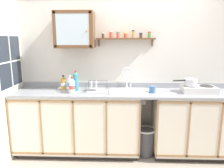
{
  "coord_description": "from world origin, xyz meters",
  "views": [
    {
      "loc": [
        -0.12,
        -2.75,
        1.73
      ],
      "look_at": [
        -0.24,
        0.49,
        1.06
      ],
      "focal_mm": 35.33,
      "sensor_mm": 36.0,
      "label": 1
    }
  ],
  "objects_px": {
    "saucepan": "(190,82)",
    "trash_bin": "(146,141)",
    "sink": "(128,93)",
    "bottle_detergent_teal_2": "(76,82)",
    "bottle_opaque_white_3": "(72,86)",
    "wall_cabinet": "(75,30)",
    "bottle_water_clear_0": "(70,84)",
    "bottle_juice_amber_1": "(64,83)",
    "mug": "(152,89)",
    "dish_rack": "(96,89)",
    "hot_plate_stove": "(199,89)"
  },
  "relations": [
    {
      "from": "bottle_detergent_teal_2",
      "to": "trash_bin",
      "type": "distance_m",
      "value": 1.37
    },
    {
      "from": "bottle_detergent_teal_2",
      "to": "trash_bin",
      "type": "bearing_deg",
      "value": -4.77
    },
    {
      "from": "bottle_water_clear_0",
      "to": "bottle_detergent_teal_2",
      "type": "relative_size",
      "value": 0.81
    },
    {
      "from": "dish_rack",
      "to": "saucepan",
      "type": "bearing_deg",
      "value": 0.19
    },
    {
      "from": "bottle_opaque_white_3",
      "to": "mug",
      "type": "xyz_separation_m",
      "value": [
        1.14,
        0.08,
        -0.06
      ]
    },
    {
      "from": "hot_plate_stove",
      "to": "bottle_detergent_teal_2",
      "type": "relative_size",
      "value": 1.63
    },
    {
      "from": "bottle_water_clear_0",
      "to": "bottle_juice_amber_1",
      "type": "height_order",
      "value": "bottle_water_clear_0"
    },
    {
      "from": "hot_plate_stove",
      "to": "bottle_water_clear_0",
      "type": "height_order",
      "value": "bottle_water_clear_0"
    },
    {
      "from": "saucepan",
      "to": "hot_plate_stove",
      "type": "bearing_deg",
      "value": -9.07
    },
    {
      "from": "wall_cabinet",
      "to": "bottle_water_clear_0",
      "type": "bearing_deg",
      "value": -115.72
    },
    {
      "from": "bottle_opaque_white_3",
      "to": "trash_bin",
      "type": "bearing_deg",
      "value": 4.55
    },
    {
      "from": "saucepan",
      "to": "dish_rack",
      "type": "height_order",
      "value": "saucepan"
    },
    {
      "from": "hot_plate_stove",
      "to": "bottle_opaque_white_3",
      "type": "distance_m",
      "value": 1.81
    },
    {
      "from": "bottle_juice_amber_1",
      "to": "wall_cabinet",
      "type": "relative_size",
      "value": 0.39
    },
    {
      "from": "dish_rack",
      "to": "trash_bin",
      "type": "height_order",
      "value": "dish_rack"
    },
    {
      "from": "saucepan",
      "to": "bottle_detergent_teal_2",
      "type": "bearing_deg",
      "value": 178.77
    },
    {
      "from": "hot_plate_stove",
      "to": "mug",
      "type": "relative_size",
      "value": 3.79
    },
    {
      "from": "bottle_opaque_white_3",
      "to": "mug",
      "type": "bearing_deg",
      "value": 4.1
    },
    {
      "from": "bottle_juice_amber_1",
      "to": "mug",
      "type": "height_order",
      "value": "bottle_juice_amber_1"
    },
    {
      "from": "hot_plate_stove",
      "to": "bottle_opaque_white_3",
      "type": "height_order",
      "value": "bottle_opaque_white_3"
    },
    {
      "from": "bottle_juice_amber_1",
      "to": "bottle_opaque_white_3",
      "type": "xyz_separation_m",
      "value": [
        0.18,
        -0.23,
        0.01
      ]
    },
    {
      "from": "hot_plate_stove",
      "to": "dish_rack",
      "type": "xyz_separation_m",
      "value": [
        -1.48,
        0.01,
        -0.02
      ]
    },
    {
      "from": "bottle_opaque_white_3",
      "to": "wall_cabinet",
      "type": "distance_m",
      "value": 0.82
    },
    {
      "from": "sink",
      "to": "bottle_detergent_teal_2",
      "type": "height_order",
      "value": "sink"
    },
    {
      "from": "saucepan",
      "to": "wall_cabinet",
      "type": "bearing_deg",
      "value": 176.14
    },
    {
      "from": "trash_bin",
      "to": "bottle_water_clear_0",
      "type": "bearing_deg",
      "value": 178.97
    },
    {
      "from": "bottle_water_clear_0",
      "to": "trash_bin",
      "type": "bearing_deg",
      "value": -1.03
    },
    {
      "from": "saucepan",
      "to": "dish_rack",
      "type": "xyz_separation_m",
      "value": [
        -1.36,
        -0.0,
        -0.12
      ]
    },
    {
      "from": "saucepan",
      "to": "bottle_water_clear_0",
      "type": "distance_m",
      "value": 1.74
    },
    {
      "from": "dish_rack",
      "to": "bottle_juice_amber_1",
      "type": "bearing_deg",
      "value": 169.56
    },
    {
      "from": "sink",
      "to": "saucepan",
      "type": "relative_size",
      "value": 1.56
    },
    {
      "from": "bottle_juice_amber_1",
      "to": "mug",
      "type": "distance_m",
      "value": 1.33
    },
    {
      "from": "bottle_opaque_white_3",
      "to": "saucepan",
      "type": "bearing_deg",
      "value": 4.62
    },
    {
      "from": "bottle_water_clear_0",
      "to": "dish_rack",
      "type": "height_order",
      "value": "bottle_water_clear_0"
    },
    {
      "from": "bottle_water_clear_0",
      "to": "bottle_detergent_teal_2",
      "type": "xyz_separation_m",
      "value": [
        0.08,
        0.07,
        0.02
      ]
    },
    {
      "from": "mug",
      "to": "sink",
      "type": "bearing_deg",
      "value": 167.85
    },
    {
      "from": "sink",
      "to": "saucepan",
      "type": "bearing_deg",
      "value": -1.27
    },
    {
      "from": "mug",
      "to": "wall_cabinet",
      "type": "bearing_deg",
      "value": 171.52
    },
    {
      "from": "mug",
      "to": "bottle_detergent_teal_2",
      "type": "bearing_deg",
      "value": 175.37
    },
    {
      "from": "hot_plate_stove",
      "to": "bottle_detergent_teal_2",
      "type": "distance_m",
      "value": 1.79
    },
    {
      "from": "sink",
      "to": "mug",
      "type": "height_order",
      "value": "sink"
    },
    {
      "from": "saucepan",
      "to": "trash_bin",
      "type": "distance_m",
      "value": 1.1
    },
    {
      "from": "bottle_opaque_white_3",
      "to": "bottle_water_clear_0",
      "type": "bearing_deg",
      "value": 116.97
    },
    {
      "from": "sink",
      "to": "mug",
      "type": "xyz_separation_m",
      "value": [
        0.35,
        -0.07,
        0.08
      ]
    },
    {
      "from": "bottle_water_clear_0",
      "to": "wall_cabinet",
      "type": "relative_size",
      "value": 0.43
    },
    {
      "from": "sink",
      "to": "trash_bin",
      "type": "relative_size",
      "value": 1.35
    },
    {
      "from": "saucepan",
      "to": "trash_bin",
      "type": "bearing_deg",
      "value": -175.26
    },
    {
      "from": "sink",
      "to": "bottle_opaque_white_3",
      "type": "bearing_deg",
      "value": -168.85
    },
    {
      "from": "hot_plate_stove",
      "to": "dish_rack",
      "type": "height_order",
      "value": "dish_rack"
    },
    {
      "from": "hot_plate_stove",
      "to": "bottle_detergent_teal_2",
      "type": "height_order",
      "value": "bottle_detergent_teal_2"
    }
  ]
}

